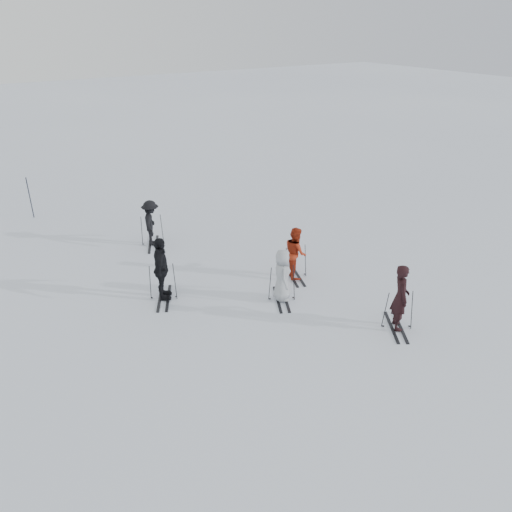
{
  "coord_description": "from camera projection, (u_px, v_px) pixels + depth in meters",
  "views": [
    {
      "loc": [
        -7.33,
        -10.62,
        7.67
      ],
      "look_at": [
        0.0,
        1.0,
        1.0
      ],
      "focal_mm": 35.0,
      "sensor_mm": 36.0,
      "label": 1
    }
  ],
  "objects": [
    {
      "name": "skier_uphill_far",
      "position": [
        151.0,
        224.0,
        18.07
      ],
      "size": [
        1.0,
        1.24,
        1.67
      ],
      "primitive_type": "imported",
      "rotation": [
        0.0,
        0.0,
        1.16
      ],
      "color": "black",
      "rests_on": "ground"
    },
    {
      "name": "skis_near_dark",
      "position": [
        399.0,
        309.0,
        13.3
      ],
      "size": [
        1.79,
        1.57,
        1.16
      ],
      "primitive_type": null,
      "rotation": [
        0.0,
        0.0,
        1.0
      ],
      "color": "black",
      "rests_on": "ground"
    },
    {
      "name": "skis_uphill_far",
      "position": [
        152.0,
        230.0,
        18.17
      ],
      "size": [
        1.84,
        1.45,
        1.19
      ],
      "primitive_type": null,
      "rotation": [
        0.0,
        0.0,
        1.16
      ],
      "color": "black",
      "rests_on": "ground"
    },
    {
      "name": "piste_marker",
      "position": [
        30.0,
        198.0,
        20.54
      ],
      "size": [
        0.05,
        0.05,
        1.73
      ],
      "primitive_type": "cylinder",
      "rotation": [
        0.0,
        0.0,
        0.31
      ],
      "color": "black",
      "rests_on": "ground"
    },
    {
      "name": "skier_near_dark",
      "position": [
        400.0,
        298.0,
        13.15
      ],
      "size": [
        0.74,
        0.81,
        1.86
      ],
      "primitive_type": "imported",
      "rotation": [
        0.0,
        0.0,
        1.0
      ],
      "color": "black",
      "rests_on": "ground"
    },
    {
      "name": "ground",
      "position": [
        274.0,
        298.0,
        14.95
      ],
      "size": [
        120.0,
        120.0,
        0.0
      ],
      "primitive_type": "plane",
      "color": "silver",
      "rests_on": "ground"
    },
    {
      "name": "skis_uphill_left",
      "position": [
        163.0,
        281.0,
        14.68
      ],
      "size": [
        1.82,
        1.49,
        1.18
      ],
      "primitive_type": null,
      "rotation": [
        0.0,
        0.0,
        1.1
      ],
      "color": "black",
      "rests_on": "ground"
    },
    {
      "name": "skier_grey",
      "position": [
        282.0,
        276.0,
        14.54
      ],
      "size": [
        0.8,
        0.92,
        1.59
      ],
      "primitive_type": "imported",
      "rotation": [
        0.0,
        0.0,
        1.11
      ],
      "color": "#A3A7AC",
      "rests_on": "ground"
    },
    {
      "name": "skis_grey",
      "position": [
        282.0,
        283.0,
        14.63
      ],
      "size": [
        1.79,
        1.46,
        1.15
      ],
      "primitive_type": null,
      "rotation": [
        0.0,
        0.0,
        1.11
      ],
      "color": "black",
      "rests_on": "ground"
    },
    {
      "name": "skier_red",
      "position": [
        296.0,
        253.0,
        15.84
      ],
      "size": [
        0.87,
        0.98,
        1.67
      ],
      "primitive_type": "imported",
      "rotation": [
        0.0,
        0.0,
        1.23
      ],
      "color": "#9D2811",
      "rests_on": "ground"
    },
    {
      "name": "skis_red",
      "position": [
        295.0,
        261.0,
        15.96
      ],
      "size": [
        1.71,
        1.27,
        1.12
      ],
      "primitive_type": null,
      "rotation": [
        0.0,
        0.0,
        1.23
      ],
      "color": "black",
      "rests_on": "ground"
    },
    {
      "name": "skier_uphill_left",
      "position": [
        161.0,
        270.0,
        14.51
      ],
      "size": [
        0.93,
        1.22,
        1.93
      ],
      "primitive_type": "imported",
      "rotation": [
        0.0,
        0.0,
        1.1
      ],
      "color": "black",
      "rests_on": "ground"
    }
  ]
}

